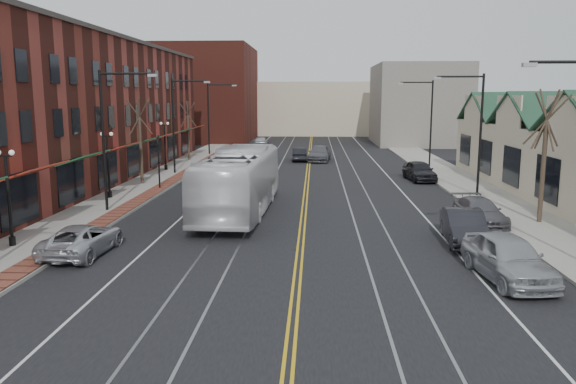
# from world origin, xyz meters

# --- Properties ---
(ground) EXTENTS (160.00, 160.00, 0.00)m
(ground) POSITION_xyz_m (0.00, 0.00, 0.00)
(ground) COLOR black
(ground) RESTS_ON ground
(sidewalk_left) EXTENTS (4.00, 120.00, 0.15)m
(sidewalk_left) POSITION_xyz_m (-12.00, 20.00, 0.07)
(sidewalk_left) COLOR gray
(sidewalk_left) RESTS_ON ground
(sidewalk_right) EXTENTS (4.00, 120.00, 0.15)m
(sidewalk_right) POSITION_xyz_m (12.00, 20.00, 0.07)
(sidewalk_right) COLOR gray
(sidewalk_right) RESTS_ON ground
(building_left) EXTENTS (10.00, 50.00, 11.00)m
(building_left) POSITION_xyz_m (-19.00, 27.00, 5.50)
(building_left) COLOR maroon
(building_left) RESTS_ON ground
(backdrop_left) EXTENTS (14.00, 18.00, 14.00)m
(backdrop_left) POSITION_xyz_m (-16.00, 70.00, 7.00)
(backdrop_left) COLOR maroon
(backdrop_left) RESTS_ON ground
(backdrop_mid) EXTENTS (22.00, 14.00, 9.00)m
(backdrop_mid) POSITION_xyz_m (0.00, 85.00, 4.50)
(backdrop_mid) COLOR beige
(backdrop_mid) RESTS_ON ground
(backdrop_right) EXTENTS (12.00, 16.00, 11.00)m
(backdrop_right) POSITION_xyz_m (15.00, 65.00, 5.50)
(backdrop_right) COLOR slate
(backdrop_right) RESTS_ON ground
(streetlight_l_1) EXTENTS (3.33, 0.25, 8.00)m
(streetlight_l_1) POSITION_xyz_m (-11.05, 16.00, 5.03)
(streetlight_l_1) COLOR black
(streetlight_l_1) RESTS_ON sidewalk_left
(streetlight_l_2) EXTENTS (3.33, 0.25, 8.00)m
(streetlight_l_2) POSITION_xyz_m (-11.05, 32.00, 5.03)
(streetlight_l_2) COLOR black
(streetlight_l_2) RESTS_ON sidewalk_left
(streetlight_l_3) EXTENTS (3.33, 0.25, 8.00)m
(streetlight_l_3) POSITION_xyz_m (-11.05, 48.00, 5.03)
(streetlight_l_3) COLOR black
(streetlight_l_3) RESTS_ON sidewalk_left
(streetlight_r_1) EXTENTS (3.33, 0.25, 8.00)m
(streetlight_r_1) POSITION_xyz_m (11.05, 22.00, 5.03)
(streetlight_r_1) COLOR black
(streetlight_r_1) RESTS_ON sidewalk_right
(streetlight_r_2) EXTENTS (3.33, 0.25, 8.00)m
(streetlight_r_2) POSITION_xyz_m (11.05, 38.00, 5.03)
(streetlight_r_2) COLOR black
(streetlight_r_2) RESTS_ON sidewalk_right
(lamppost_l_1) EXTENTS (0.84, 0.28, 4.27)m
(lamppost_l_1) POSITION_xyz_m (-12.80, 8.00, 2.20)
(lamppost_l_1) COLOR black
(lamppost_l_1) RESTS_ON sidewalk_left
(lamppost_l_2) EXTENTS (0.84, 0.28, 4.27)m
(lamppost_l_2) POSITION_xyz_m (-12.80, 20.00, 2.20)
(lamppost_l_2) COLOR black
(lamppost_l_2) RESTS_ON sidewalk_left
(lamppost_l_3) EXTENTS (0.84, 0.28, 4.27)m
(lamppost_l_3) POSITION_xyz_m (-12.80, 34.00, 2.20)
(lamppost_l_3) COLOR black
(lamppost_l_3) RESTS_ON sidewalk_left
(tree_left_near) EXTENTS (1.78, 1.37, 6.48)m
(tree_left_near) POSITION_xyz_m (-12.50, 26.00, 3.51)
(tree_left_near) COLOR #382B21
(tree_left_near) RESTS_ON sidewalk_left
(tree_left_far) EXTENTS (1.66, 1.28, 6.02)m
(tree_left_far) POSITION_xyz_m (-12.50, 42.00, 3.28)
(tree_left_far) COLOR #382B21
(tree_left_far) RESTS_ON sidewalk_left
(tree_right_mid) EXTENTS (1.90, 1.46, 6.93)m
(tree_right_mid) POSITION_xyz_m (12.50, 14.00, 3.75)
(tree_right_mid) COLOR #382B21
(tree_right_mid) RESTS_ON sidewalk_right
(manhole_far) EXTENTS (0.60, 0.60, 0.02)m
(manhole_far) POSITION_xyz_m (-11.20, 8.00, 0.16)
(manhole_far) COLOR #592D19
(manhole_far) RESTS_ON sidewalk_left
(traffic_signal) EXTENTS (0.18, 0.15, 3.80)m
(traffic_signal) POSITION_xyz_m (-10.60, 24.00, 2.35)
(traffic_signal) COLOR black
(traffic_signal) RESTS_ON sidewalk_left
(transit_bus) EXTENTS (3.61, 13.43, 3.71)m
(transit_bus) POSITION_xyz_m (-3.71, 16.20, 1.86)
(transit_bus) COLOR white
(transit_bus) RESTS_ON ground
(parked_suv) EXTENTS (2.39, 4.84, 1.32)m
(parked_suv) POSITION_xyz_m (-9.30, 7.27, 0.66)
(parked_suv) COLOR silver
(parked_suv) RESTS_ON ground
(parked_car_a) EXTENTS (2.60, 5.23, 1.71)m
(parked_car_a) POSITION_xyz_m (7.75, 4.69, 0.86)
(parked_car_a) COLOR #A9ABB1
(parked_car_a) RESTS_ON ground
(parked_car_b) EXTENTS (2.03, 4.83, 1.55)m
(parked_car_b) POSITION_xyz_m (7.50, 9.90, 0.78)
(parked_car_b) COLOR black
(parked_car_b) RESTS_ON ground
(parked_car_c) EXTENTS (2.23, 4.86, 1.38)m
(parked_car_c) POSITION_xyz_m (9.30, 13.79, 0.69)
(parked_car_c) COLOR #5D5C63
(parked_car_c) RESTS_ON ground
(parked_car_d) EXTENTS (2.38, 4.86, 1.60)m
(parked_car_d) POSITION_xyz_m (8.98, 29.38, 0.80)
(parked_car_d) COLOR black
(parked_car_d) RESTS_ON ground
(distant_car_left) EXTENTS (1.61, 4.22, 1.37)m
(distant_car_left) POSITION_xyz_m (-1.00, 42.68, 0.69)
(distant_car_left) COLOR black
(distant_car_left) RESTS_ON ground
(distant_car_right) EXTENTS (2.71, 5.59, 1.57)m
(distant_car_right) POSITION_xyz_m (1.07, 42.68, 0.78)
(distant_car_right) COLOR #56575D
(distant_car_right) RESTS_ON ground
(distant_car_far) EXTENTS (2.17, 4.67, 1.55)m
(distant_car_far) POSITION_xyz_m (-6.46, 56.90, 0.77)
(distant_car_far) COLOR #AAADB1
(distant_car_far) RESTS_ON ground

